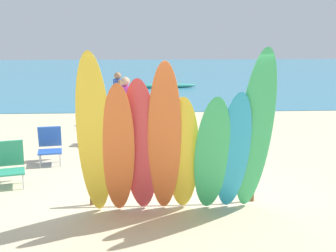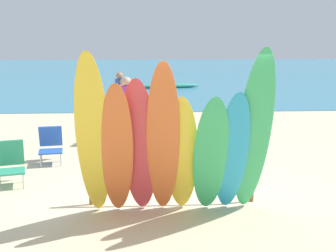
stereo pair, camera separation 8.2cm
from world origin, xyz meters
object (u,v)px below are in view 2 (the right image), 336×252
at_px(surfboard_yellow_0, 93,139).
at_px(beach_chair_blue, 10,162).
at_px(surfboard_teal_6, 232,154).
at_px(beachgoer_near_rack, 120,94).
at_px(distant_boat, 168,86).
at_px(surfboard_orange_1, 117,152).
at_px(beachgoer_midbeach, 127,105).
at_px(surfboard_rack, 172,169).
at_px(surfboard_yellow_4, 182,155).
at_px(beach_chair_red, 51,144).
at_px(surfboard_green_7, 254,135).
at_px(surfboard_green_5, 211,156).
at_px(surfboard_orange_3, 163,141).
at_px(surfboard_red_2, 139,148).

height_order(surfboard_yellow_0, beach_chair_blue, surfboard_yellow_0).
xyz_separation_m(surfboard_yellow_0, surfboard_teal_6, (2.06, 0.13, -0.28)).
relative_size(surfboard_yellow_0, beachgoer_near_rack, 1.67).
bearing_deg(surfboard_teal_6, distant_boat, 90.05).
xyz_separation_m(surfboard_orange_1, surfboard_teal_6, (1.72, 0.04, -0.07)).
bearing_deg(beachgoer_midbeach, surfboard_rack, 156.59).
height_order(surfboard_yellow_4, surfboard_teal_6, surfboard_teal_6).
bearing_deg(beachgoer_near_rack, beach_chair_blue, 148.30).
distance_m(surfboard_yellow_0, beach_chair_red, 3.69).
xyz_separation_m(surfboard_orange_1, beach_chair_blue, (-2.11, 1.78, -0.63)).
height_order(surfboard_yellow_0, beach_chair_red, surfboard_yellow_0).
xyz_separation_m(beachgoer_near_rack, distant_boat, (2.07, 10.06, -0.83)).
distance_m(beach_chair_blue, distant_boat, 16.41).
bearing_deg(surfboard_yellow_4, surfboard_rack, 107.94).
distance_m(surfboard_yellow_4, surfboard_green_7, 1.12).
distance_m(surfboard_rack, surfboard_teal_6, 1.14).
height_order(surfboard_yellow_4, surfboard_green_5, surfboard_green_5).
relative_size(surfboard_green_5, surfboard_teal_6, 0.97).
distance_m(surfboard_orange_3, distant_boat, 17.78).
bearing_deg(surfboard_red_2, beach_chair_red, 127.84).
height_order(surfboard_orange_1, beachgoer_midbeach, surfboard_orange_1).
bearing_deg(surfboard_rack, surfboard_yellow_4, -77.69).
relative_size(surfboard_orange_1, surfboard_green_7, 0.82).
distance_m(surfboard_orange_3, beach_chair_red, 4.07).
bearing_deg(surfboard_rack, surfboard_green_7, -30.71).
relative_size(surfboard_rack, surfboard_green_7, 1.01).
bearing_deg(surfboard_red_2, distant_boat, 90.94).
bearing_deg(surfboard_orange_3, beachgoer_midbeach, 100.25).
height_order(surfboard_orange_1, distant_boat, surfboard_orange_1).
xyz_separation_m(surfboard_rack, surfboard_red_2, (-0.53, -0.55, 0.51)).
bearing_deg(surfboard_green_7, surfboard_teal_6, 165.86).
relative_size(surfboard_green_7, beach_chair_red, 3.46).
bearing_deg(surfboard_rack, beach_chair_red, 134.27).
relative_size(surfboard_yellow_4, beach_chair_blue, 2.42).
bearing_deg(surfboard_orange_3, surfboard_green_5, 2.94).
bearing_deg(surfboard_orange_1, surfboard_green_7, -4.08).
height_order(surfboard_yellow_4, beach_chair_blue, surfboard_yellow_4).
bearing_deg(surfboard_green_5, surfboard_yellow_4, 165.45).
bearing_deg(surfboard_teal_6, surfboard_red_2, 177.26).
relative_size(beachgoer_near_rack, beach_chair_red, 2.05).
xyz_separation_m(surfboard_yellow_4, beach_chair_blue, (-3.08, 1.64, -0.53)).
distance_m(surfboard_rack, surfboard_yellow_4, 0.65).
distance_m(beachgoer_midbeach, distant_boat, 12.89).
bearing_deg(beachgoer_near_rack, surfboard_yellow_0, 164.99).
height_order(surfboard_yellow_0, beachgoer_midbeach, surfboard_yellow_0).
relative_size(surfboard_yellow_4, distant_boat, 0.57).
distance_m(beachgoer_near_rack, distant_boat, 10.30).
distance_m(surfboard_rack, beachgoer_midbeach, 4.45).
relative_size(surfboard_yellow_0, beach_chair_blue, 3.29).
xyz_separation_m(surfboard_teal_6, surfboard_green_7, (0.30, -0.08, 0.31)).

